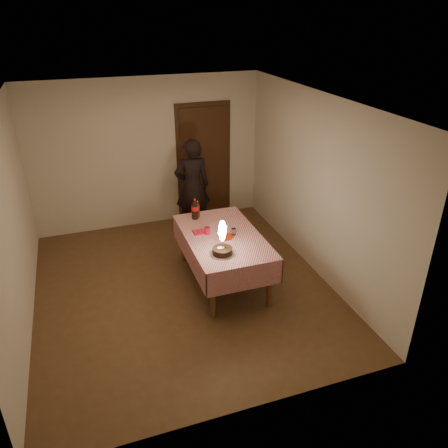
{
  "coord_description": "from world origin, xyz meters",
  "views": [
    {
      "loc": [
        -1.14,
        -5.07,
        3.6
      ],
      "look_at": [
        0.59,
        -0.07,
        0.95
      ],
      "focal_mm": 35.0,
      "sensor_mm": 36.0,
      "label": 1
    }
  ],
  "objects": [
    {
      "name": "red_cup",
      "position": [
        0.4,
        0.09,
        0.8
      ],
      "size": [
        0.08,
        0.08,
        0.1
      ],
      "primitive_type": "cylinder",
      "color": "#A70B26",
      "rests_on": "dining_table"
    },
    {
      "name": "dining_table",
      "position": [
        0.59,
        -0.02,
        0.65
      ],
      "size": [
        1.02,
        1.72,
        0.75
      ],
      "color": "brown",
      "rests_on": "ground"
    },
    {
      "name": "amber_bottle_left",
      "position": [
        0.43,
        0.68,
        0.87
      ],
      "size": [
        0.06,
        0.06,
        0.26
      ],
      "color": "#59260F",
      "rests_on": "dining_table"
    },
    {
      "name": "room_shell",
      "position": [
        0.03,
        0.08,
        1.65
      ],
      "size": [
        4.04,
        4.54,
        2.62
      ],
      "color": "beige",
      "rests_on": "ground"
    },
    {
      "name": "birthday_cake",
      "position": [
        0.42,
        -0.5,
        0.88
      ],
      "size": [
        0.32,
        0.32,
        0.48
      ],
      "color": "white",
      "rests_on": "dining_table"
    },
    {
      "name": "napkin_stack",
      "position": [
        0.3,
        0.16,
        0.76
      ],
      "size": [
        0.15,
        0.15,
        0.02
      ],
      "primitive_type": "cube",
      "color": "red",
      "rests_on": "dining_table"
    },
    {
      "name": "photographer",
      "position": [
        0.62,
        1.67,
        0.84
      ],
      "size": [
        0.62,
        0.46,
        1.67
      ],
      "color": "black",
      "rests_on": "ground"
    },
    {
      "name": "red_plate",
      "position": [
        0.61,
        -0.07,
        0.75
      ],
      "size": [
        0.22,
        0.22,
        0.01
      ],
      "primitive_type": "cylinder",
      "color": "#AB280B",
      "rests_on": "dining_table"
    },
    {
      "name": "cola_bottle",
      "position": [
        0.38,
        0.62,
        0.9
      ],
      "size": [
        0.1,
        0.1,
        0.32
      ],
      "color": "black",
      "rests_on": "dining_table"
    },
    {
      "name": "ground",
      "position": [
        0.0,
        0.0,
        0.0
      ],
      "size": [
        4.0,
        4.5,
        0.01
      ],
      "primitive_type": "cube",
      "color": "brown",
      "rests_on": "ground"
    },
    {
      "name": "clear_cup",
      "position": [
        0.74,
        -0.05,
        0.8
      ],
      "size": [
        0.07,
        0.07,
        0.09
      ],
      "primitive_type": "cylinder",
      "color": "silver",
      "rests_on": "dining_table"
    }
  ]
}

